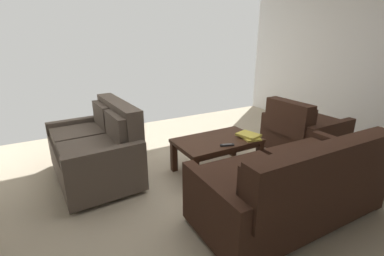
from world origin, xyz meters
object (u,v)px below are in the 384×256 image
object	(u,v)px
armchair_side	(302,131)
tv_remote	(227,145)
book_stack	(249,136)
sofa_main	(294,185)
loveseat_near	(98,148)
coffee_table	(217,144)

from	to	relation	value
armchair_side	tv_remote	size ratio (longest dim) A/B	5.49
armchair_side	book_stack	size ratio (longest dim) A/B	2.72
sofa_main	book_stack	distance (m)	1.06
loveseat_near	tv_remote	bearing A→B (deg)	148.67
book_stack	tv_remote	bearing A→B (deg)	11.68
book_stack	loveseat_near	bearing A→B (deg)	-22.69
sofa_main	tv_remote	distance (m)	0.92
sofa_main	coffee_table	world-z (taller)	sofa_main
loveseat_near	armchair_side	distance (m)	2.75
loveseat_near	armchair_side	bearing A→B (deg)	164.89
armchair_side	sofa_main	bearing A→B (deg)	36.63
coffee_table	armchair_side	size ratio (longest dim) A/B	1.13
armchair_side	book_stack	xyz separation A→B (m)	(0.98, -0.02, 0.11)
loveseat_near	tv_remote	world-z (taller)	loveseat_near
tv_remote	loveseat_near	bearing A→B (deg)	-31.33
sofa_main	book_stack	bearing A→B (deg)	-108.82
coffee_table	book_stack	world-z (taller)	book_stack
armchair_side	book_stack	distance (m)	0.99
loveseat_near	book_stack	xyz separation A→B (m)	(-1.68, 0.70, 0.07)
armchair_side	tv_remote	xyz separation A→B (m)	(1.37, 0.06, 0.09)
book_stack	sofa_main	bearing A→B (deg)	71.18
sofa_main	book_stack	xyz separation A→B (m)	(-0.34, -1.00, 0.08)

